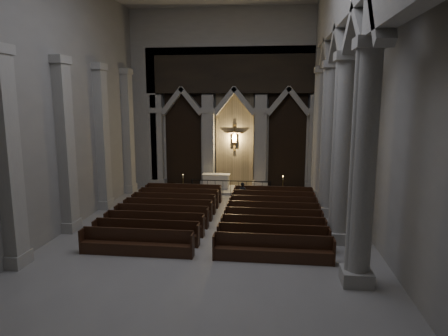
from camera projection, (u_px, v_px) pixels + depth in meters
name	position (u px, v px, depth m)	size (l,w,h in m)	color
room	(206.00, 61.00, 15.27)	(24.00, 24.10, 12.00)	gray
sanctuary_wall	(234.00, 91.00, 26.72)	(14.00, 0.77, 12.00)	#A8A59C
right_arcade	(348.00, 56.00, 15.88)	(1.00, 24.00, 12.00)	#A8A59C
left_pilasters	(86.00, 144.00, 20.14)	(0.60, 13.00, 8.03)	#A8A59C
sanctuary_step	(233.00, 190.00, 26.94)	(8.50, 2.60, 0.15)	#A8A59C
altar	(216.00, 181.00, 27.14)	(1.87, 0.75, 0.95)	silver
altar_rail	(231.00, 185.00, 25.56)	(5.13, 0.09, 1.01)	black
candle_stand_left	(183.00, 188.00, 26.07)	(0.22, 0.22, 1.29)	olive
candle_stand_right	(283.00, 192.00, 24.99)	(0.24, 0.24, 1.41)	olive
pews	(218.00, 218.00, 19.76)	(10.02, 8.98, 1.03)	black
worshipper	(243.00, 194.00, 23.34)	(0.49, 0.32, 1.33)	black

